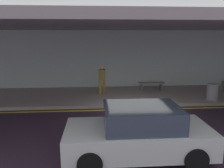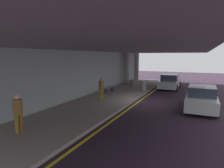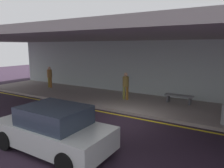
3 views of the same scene
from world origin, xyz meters
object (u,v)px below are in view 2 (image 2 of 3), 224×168
Objects in this scene: support_column_left_mid at (136,66)px; bench_metal at (109,89)px; car_silver_no2 at (202,99)px; traveler_with_luggage at (101,87)px; trash_bin_steel at (143,85)px; person_waiting_for_ride at (18,111)px; car_silver at (170,82)px; suitcase_upright_primary at (131,83)px; support_column_far_left at (126,68)px.

support_column_left_mid is 2.28× the size of bench_metal.
traveler_with_luggage is at bearing -84.80° from car_silver_no2.
trash_bin_steel is at bearing -157.99° from support_column_left_mid.
person_waiting_for_ride is at bearing 171.38° from trash_bin_steel.
traveler_with_luggage reaches higher than car_silver.
suitcase_upright_primary is (-0.98, 3.89, -0.25)m from car_silver.
car_silver_no2 is at bearing -136.04° from support_column_far_left.
support_column_left_mid is at bearing 34.91° from suitcase_upright_primary.
support_column_left_mid is at bearing 22.01° from trash_bin_steel.
trash_bin_steel is at bearing 167.68° from person_waiting_for_ride.
support_column_far_left reaches higher than bench_metal.
traveler_with_luggage is at bearing -155.64° from suitcase_upright_primary.
suitcase_upright_primary reaches higher than trash_bin_steel.
car_silver is 2.44× the size of person_waiting_for_ride.
support_column_far_left reaches higher than trash_bin_steel.
person_waiting_for_ride is 14.49m from suitcase_upright_primary.
car_silver reaches higher than bench_metal.
trash_bin_steel is (-3.69, -3.11, -1.40)m from support_column_far_left.
person_waiting_for_ride is (-7.85, 7.07, 0.40)m from car_silver_no2.
support_column_left_mid is 2.17× the size of traveler_with_luggage.
person_waiting_for_ride is 1.87× the size of suitcase_upright_primary.
support_column_far_left is 0.89× the size of car_silver.
support_column_far_left is 4.06× the size of suitcase_upright_primary.
car_silver is 7.02m from bench_metal.
car_silver reaches higher than trash_bin_steel.
support_column_far_left is at bearing 6.19° from bench_metal.
person_waiting_for_ride reaches higher than car_silver.
traveler_with_luggage reaches higher than car_silver_no2.
support_column_far_left is at bearing 40.11° from trash_bin_steel.
support_column_far_left reaches higher than car_silver.
person_waiting_for_ride is (-7.01, 0.33, 0.00)m from traveler_with_luggage.
car_silver_no2 is 2.56× the size of bench_metal.
bench_metal is (-5.39, 4.49, -0.21)m from car_silver.
suitcase_upright_primary is 0.56× the size of bench_metal.
car_silver is 2.56× the size of bench_metal.
bench_metal is (2.21, 7.56, -0.21)m from car_silver_no2.
car_silver reaches higher than suitcase_upright_primary.
trash_bin_steel is at bearing 158.06° from traveler_with_luggage.
bench_metal is at bearing 179.12° from person_waiting_for_ride.
car_silver_no2 is at bearing 134.31° from person_waiting_for_ride.
bench_metal is (-6.34, -0.69, -1.47)m from support_column_far_left.
support_column_left_mid is 0.89× the size of car_silver_no2.
car_silver_no2 is 6.80m from traveler_with_luggage.
car_silver is at bearing 161.80° from person_waiting_for_ride.
car_silver_no2 is at bearing 90.81° from traveler_with_luggage.
support_column_far_left is at bearing 180.00° from support_column_left_mid.
trash_bin_steel is at bearing -111.44° from suitcase_upright_primary.
suitcase_upright_primary is (-5.93, -1.29, -1.51)m from support_column_left_mid.
car_silver is 3.44m from trash_bin_steel.
traveler_with_luggage is (-0.84, 6.73, 0.40)m from car_silver_no2.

